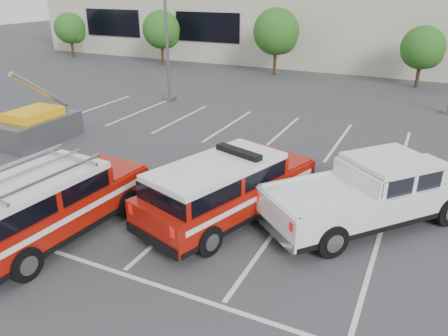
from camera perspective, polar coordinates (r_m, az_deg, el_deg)
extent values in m
plane|color=#39393C|center=(13.05, -5.55, -6.80)|extent=(120.00, 120.00, 0.00)
cube|color=silver|center=(16.64, 2.42, 0.17)|extent=(23.00, 15.00, 0.01)
cube|color=beige|center=(42.10, 18.51, 18.61)|extent=(60.00, 15.00, 8.00)
cylinder|color=#3F2B19|center=(44.65, -19.17, 14.51)|extent=(0.24, 0.24, 1.51)
sphere|color=#205717|center=(44.45, -19.49, 16.85)|extent=(2.77, 2.77, 2.77)
sphere|color=#205717|center=(44.36, -18.85, 16.37)|extent=(1.85, 1.85, 1.85)
cylinder|color=#3F2B19|center=(38.37, -8.03, 14.42)|extent=(0.24, 0.24, 1.67)
sphere|color=#205717|center=(38.12, -8.21, 17.46)|extent=(3.07, 3.07, 3.07)
sphere|color=#205717|center=(38.12, -7.47, 16.79)|extent=(2.05, 2.05, 2.05)
cylinder|color=#3F2B19|center=(33.92, 6.64, 13.51)|extent=(0.24, 0.24, 1.84)
sphere|color=#205717|center=(33.63, 6.82, 17.28)|extent=(3.37, 3.37, 3.37)
sphere|color=#205717|center=(33.74, 7.56, 16.39)|extent=(2.24, 2.24, 2.24)
cylinder|color=#3F2B19|center=(32.13, 23.97, 10.89)|extent=(0.24, 0.24, 1.51)
sphere|color=#205717|center=(31.85, 24.52, 14.12)|extent=(2.77, 2.77, 2.77)
sphere|color=#205717|center=(32.09, 25.13, 13.30)|extent=(1.85, 1.85, 1.85)
cube|color=#59595E|center=(26.53, -7.10, 9.00)|extent=(0.60, 0.60, 0.20)
cylinder|color=#59595E|center=(25.79, -7.66, 19.61)|extent=(0.18, 0.18, 10.00)
cube|color=#59595E|center=(26.40, 27.25, 6.53)|extent=(0.60, 0.60, 0.20)
cube|color=#911007|center=(12.85, 0.74, -3.16)|extent=(3.78, 6.15, 0.88)
cube|color=black|center=(12.22, -0.93, -1.12)|extent=(3.10, 4.50, 0.46)
cube|color=silver|center=(12.10, -0.94, 0.25)|extent=(3.04, 4.41, 0.17)
cube|color=black|center=(12.64, 1.93, 2.10)|extent=(1.57, 0.76, 0.16)
cube|color=silver|center=(13.19, 18.49, -3.58)|extent=(5.77, 6.18, 0.91)
cube|color=black|center=(13.28, 20.72, -0.42)|extent=(2.97, 2.99, 0.48)
cube|color=silver|center=(13.17, 20.92, 0.88)|extent=(2.91, 2.93, 0.17)
cube|color=#911007|center=(12.81, -21.35, -4.88)|extent=(2.56, 5.64, 0.90)
cube|color=black|center=(12.24, -23.72, -2.99)|extent=(2.26, 3.91, 0.47)
cube|color=silver|center=(12.11, -23.96, -1.61)|extent=(2.21, 3.83, 0.17)
cube|color=#A5A5A8|center=(12.00, -24.19, -0.30)|extent=(2.29, 3.54, 0.06)
cube|color=#59595E|center=(20.92, -23.32, 4.67)|extent=(2.16, 3.52, 1.07)
cube|color=#EFA60E|center=(20.74, -23.61, 6.45)|extent=(1.57, 2.15, 0.39)
cylinder|color=#A5A5A8|center=(20.89, -22.82, 9.34)|extent=(0.24, 2.85, 2.10)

